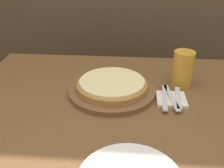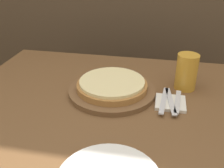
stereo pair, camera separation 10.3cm
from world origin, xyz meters
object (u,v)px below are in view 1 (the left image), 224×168
(dinner_knife, at_px, (171,97))
(spoon, at_px, (178,98))
(fork, at_px, (165,97))
(beer_glass, at_px, (183,67))
(pizza_on_board, at_px, (112,87))

(dinner_knife, distance_m, spoon, 0.02)
(fork, relative_size, spoon, 1.17)
(beer_glass, height_order, dinner_knife, beer_glass)
(pizza_on_board, xyz_separation_m, beer_glass, (0.29, 0.10, 0.06))
(pizza_on_board, bearing_deg, dinner_knife, -10.30)
(beer_glass, distance_m, fork, 0.17)
(beer_glass, bearing_deg, pizza_on_board, -160.93)
(pizza_on_board, height_order, dinner_knife, pizza_on_board)
(beer_glass, height_order, fork, beer_glass)
(pizza_on_board, height_order, spoon, pizza_on_board)
(pizza_on_board, bearing_deg, fork, -11.53)
(fork, bearing_deg, pizza_on_board, 168.47)
(pizza_on_board, relative_size, dinner_knife, 1.79)
(pizza_on_board, distance_m, spoon, 0.26)
(spoon, bearing_deg, fork, 180.00)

